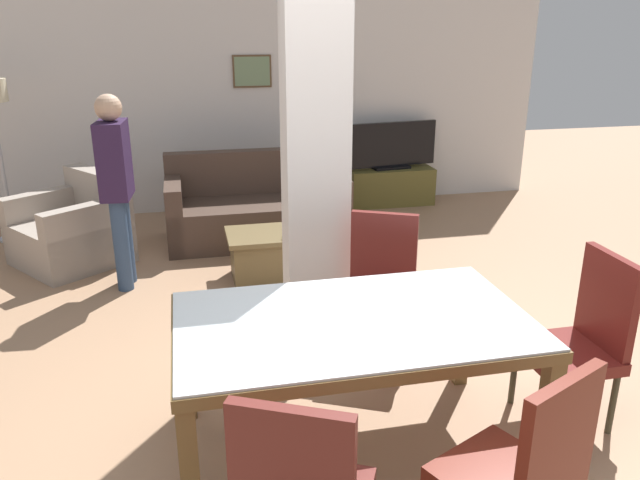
% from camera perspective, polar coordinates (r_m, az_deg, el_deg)
% --- Properties ---
extents(ground_plane, '(18.00, 18.00, 0.00)m').
position_cam_1_polar(ground_plane, '(3.51, 2.81, -18.33)').
color(ground_plane, '#A0795A').
extents(back_wall, '(7.20, 0.09, 2.70)m').
position_cam_1_polar(back_wall, '(7.43, -6.76, 13.17)').
color(back_wall, silver).
rests_on(back_wall, ground_plane).
extents(divider_pillar, '(0.43, 0.29, 2.70)m').
position_cam_1_polar(divider_pillar, '(4.21, -0.42, 8.52)').
color(divider_pillar, silver).
rests_on(divider_pillar, ground_plane).
extents(dining_table, '(1.76, 1.04, 0.76)m').
position_cam_1_polar(dining_table, '(3.17, 3.00, -9.47)').
color(dining_table, brown).
rests_on(dining_table, ground_plane).
extents(dining_chair_head_right, '(0.46, 0.46, 0.98)m').
position_cam_1_polar(dining_chair_head_right, '(3.75, 22.89, -8.00)').
color(dining_chair_head_right, maroon).
rests_on(dining_chair_head_right, ground_plane).
extents(dining_chair_near_right, '(0.61, 0.61, 0.98)m').
position_cam_1_polar(dining_chair_near_right, '(2.67, 18.12, -19.35)').
color(dining_chair_near_right, maroon).
rests_on(dining_chair_near_right, ground_plane).
extents(dining_chair_far_right, '(0.61, 0.61, 0.98)m').
position_cam_1_polar(dining_chair_far_right, '(4.09, 5.52, -4.15)').
color(dining_chair_far_right, maroon).
rests_on(dining_chair_far_right, ground_plane).
extents(sofa, '(1.80, 0.87, 0.87)m').
position_cam_1_polar(sofa, '(6.47, -5.84, 2.72)').
color(sofa, '#443329').
rests_on(sofa, ground_plane).
extents(armchair, '(1.20, 1.21, 0.82)m').
position_cam_1_polar(armchair, '(6.23, -21.60, 0.66)').
color(armchair, '#A39486').
rests_on(armchair, ground_plane).
extents(coffee_table, '(0.79, 0.54, 0.42)m').
position_cam_1_polar(coffee_table, '(5.46, -4.32, -1.34)').
color(coffee_table, brown).
rests_on(coffee_table, ground_plane).
extents(bottle, '(0.08, 0.08, 0.28)m').
position_cam_1_polar(bottle, '(5.34, -2.40, 1.74)').
color(bottle, '#194C23').
rests_on(bottle, coffee_table).
extents(tv_stand, '(1.04, 0.40, 0.45)m').
position_cam_1_polar(tv_stand, '(7.73, 6.42, 4.91)').
color(tv_stand, brown).
rests_on(tv_stand, ground_plane).
extents(tv_screen, '(1.14, 0.26, 0.56)m').
position_cam_1_polar(tv_screen, '(7.62, 6.57, 8.52)').
color(tv_screen, black).
rests_on(tv_screen, tv_stand).
extents(standing_person, '(0.25, 0.40, 1.61)m').
position_cam_1_polar(standing_person, '(5.33, -18.12, 5.22)').
color(standing_person, navy).
rests_on(standing_person, ground_plane).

